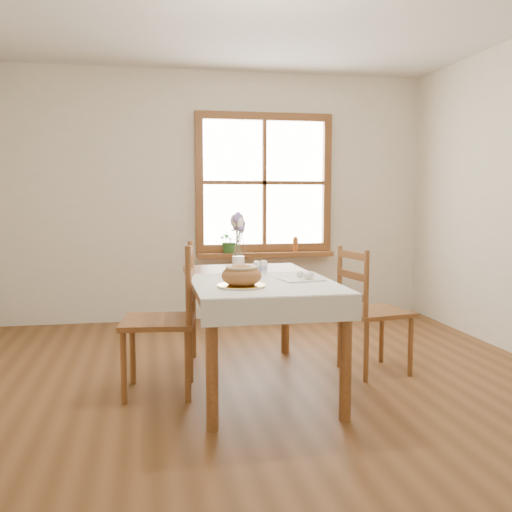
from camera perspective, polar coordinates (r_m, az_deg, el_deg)
The scene contains 18 objects.
ground at distance 3.82m, azimuth 0.87°, elevation -14.04°, with size 5.00×5.00×0.00m, color brown.
room_walls at distance 3.61m, azimuth 0.91°, elevation 12.35°, with size 4.60×5.10×2.65m.
window at distance 6.11m, azimuth 0.81°, elevation 7.34°, with size 1.46×0.08×1.46m.
window_sill at distance 6.07m, azimuth 0.93°, elevation 0.16°, with size 1.46×0.20×0.05m.
dining_table at distance 3.93m, azimuth 0.00°, elevation -3.41°, with size 0.90×1.60×0.75m.
table_linen at distance 3.62m, azimuth 0.90°, elevation -2.78°, with size 0.91×0.99×0.01m, color silver.
chair_left at distance 3.84m, azimuth -9.76°, elevation -6.23°, with size 0.47×0.49×1.00m, color brown, non-canonical shape.
chair_right at distance 4.33m, azimuth 11.82°, elevation -5.30°, with size 0.44×0.46×0.94m, color brown, non-canonical shape.
bread_plate at distance 3.45m, azimuth -1.46°, elevation -3.01°, with size 0.28×0.28×0.02m, color silver.
bread_loaf at distance 3.44m, azimuth -1.46°, elevation -1.78°, with size 0.24×0.24×0.13m, color #AD733D.
egg_napkin at distance 3.75m, azimuth 4.49°, elevation -2.33°, with size 0.26×0.22×0.01m, color silver.
eggs at distance 3.74m, azimuth 4.50°, elevation -1.90°, with size 0.20×0.18×0.04m, color silver, non-canonical shape.
salt_shaker at distance 4.02m, azimuth 0.08°, elevation -1.14°, with size 0.05×0.05×0.10m, color silver.
pepper_shaker at distance 4.03m, azimuth 0.77°, elevation -1.10°, with size 0.05×0.05×0.10m, color silver.
flower_vase at distance 4.26m, azimuth -1.78°, elevation -0.82°, with size 0.09×0.09×0.10m, color silver.
lavender_bouquet at distance 4.24m, azimuth -1.78°, elevation 1.93°, with size 0.16×0.16×0.31m, color #73599F, non-canonical shape.
potted_plant at distance 5.99m, azimuth -2.67°, elevation 1.26°, with size 0.23×0.25×0.20m, color #326E2C.
amber_bottle at distance 6.13m, azimuth 3.96°, elevation 1.21°, with size 0.06×0.06×0.16m, color #AF5720.
Camera 1 is at (-0.72, -3.51, 1.31)m, focal length 40.00 mm.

